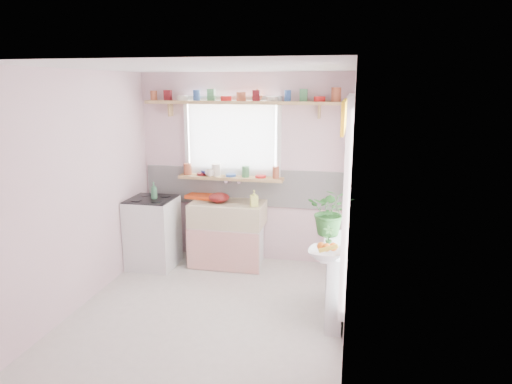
# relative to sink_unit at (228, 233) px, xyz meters

# --- Properties ---
(room) EXTENTS (3.20, 3.20, 3.20)m
(room) POSITION_rel_sink_unit_xyz_m (0.81, -0.43, 0.94)
(room) COLOR silver
(room) RESTS_ON ground
(sink_unit) EXTENTS (0.95, 0.65, 1.11)m
(sink_unit) POSITION_rel_sink_unit_xyz_m (0.00, 0.00, 0.00)
(sink_unit) COLOR white
(sink_unit) RESTS_ON ground
(cooker) EXTENTS (0.58, 0.58, 0.93)m
(cooker) POSITION_rel_sink_unit_xyz_m (-0.95, -0.24, 0.03)
(cooker) COLOR white
(cooker) RESTS_ON ground
(radiator_ledge) EXTENTS (0.22, 0.95, 0.78)m
(radiator_ledge) POSITION_rel_sink_unit_xyz_m (1.45, -1.09, -0.03)
(radiator_ledge) COLOR white
(radiator_ledge) RESTS_ON ground
(windowsill) EXTENTS (1.40, 0.22, 0.04)m
(windowsill) POSITION_rel_sink_unit_xyz_m (-0.00, 0.19, 0.71)
(windowsill) COLOR tan
(windowsill) RESTS_ON room
(pine_shelf) EXTENTS (2.52, 0.24, 0.04)m
(pine_shelf) POSITION_rel_sink_unit_xyz_m (0.15, 0.18, 1.69)
(pine_shelf) COLOR tan
(pine_shelf) RESTS_ON room
(shelf_crockery) EXTENTS (2.47, 0.11, 0.12)m
(shelf_crockery) POSITION_rel_sink_unit_xyz_m (0.13, 0.18, 1.76)
(shelf_crockery) COLOR #A55133
(shelf_crockery) RESTS_ON pine_shelf
(sill_crockery) EXTENTS (1.35, 0.11, 0.12)m
(sill_crockery) POSITION_rel_sink_unit_xyz_m (-0.02, 0.19, 0.78)
(sill_crockery) COLOR #A55133
(sill_crockery) RESTS_ON windowsill
(dish_tray) EXTENTS (0.49, 0.40, 0.04)m
(dish_tray) POSITION_rel_sink_unit_xyz_m (-0.38, 0.21, 0.44)
(dish_tray) COLOR #F84C16
(dish_tray) RESTS_ON sink_unit
(colander) EXTENTS (0.32, 0.32, 0.12)m
(colander) POSITION_rel_sink_unit_xyz_m (-0.11, 0.00, 0.48)
(colander) COLOR #5D100F
(colander) RESTS_ON sink_unit
(jade_plant) EXTENTS (0.48, 0.42, 0.52)m
(jade_plant) POSITION_rel_sink_unit_xyz_m (1.36, -0.81, 0.60)
(jade_plant) COLOR #2A6127
(jade_plant) RESTS_ON radiator_ledge
(fruit_bowl) EXTENTS (0.36, 0.36, 0.08)m
(fruit_bowl) POSITION_rel_sink_unit_xyz_m (1.36, -1.49, 0.38)
(fruit_bowl) COLOR silver
(fruit_bowl) RESTS_ON radiator_ledge
(herb_pot) EXTENTS (0.13, 0.11, 0.21)m
(herb_pot) POSITION_rel_sink_unit_xyz_m (1.36, -1.16, 0.45)
(herb_pot) COLOR #2E5F26
(herb_pot) RESTS_ON radiator_ledge
(soap_bottle_sink) EXTENTS (0.12, 0.12, 0.20)m
(soap_bottle_sink) POSITION_rel_sink_unit_xyz_m (0.37, -0.10, 0.52)
(soap_bottle_sink) COLOR #DDE666
(soap_bottle_sink) RESTS_ON sink_unit
(sill_cup) EXTENTS (0.14, 0.14, 0.09)m
(sill_cup) POSITION_rel_sink_unit_xyz_m (-0.27, 0.13, 0.77)
(sill_cup) COLOR silver
(sill_cup) RESTS_ON windowsill
(sill_bowl) EXTENTS (0.24, 0.24, 0.07)m
(sill_bowl) POSITION_rel_sink_unit_xyz_m (-0.33, 0.25, 0.76)
(sill_bowl) COLOR #2D4393
(sill_bowl) RESTS_ON windowsill
(shelf_vase) EXTENTS (0.18, 0.18, 0.14)m
(shelf_vase) POSITION_rel_sink_unit_xyz_m (0.34, 0.24, 1.78)
(shelf_vase) COLOR #B26037
(shelf_vase) RESTS_ON pine_shelf
(cooker_bottle) EXTENTS (0.09, 0.09, 0.22)m
(cooker_bottle) POSITION_rel_sink_unit_xyz_m (-0.90, -0.25, 0.59)
(cooker_bottle) COLOR #3C7951
(cooker_bottle) RESTS_ON cooker
(fruit) EXTENTS (0.20, 0.14, 0.10)m
(fruit) POSITION_rel_sink_unit_xyz_m (1.37, -1.49, 0.45)
(fruit) COLOR orange
(fruit) RESTS_ON fruit_bowl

